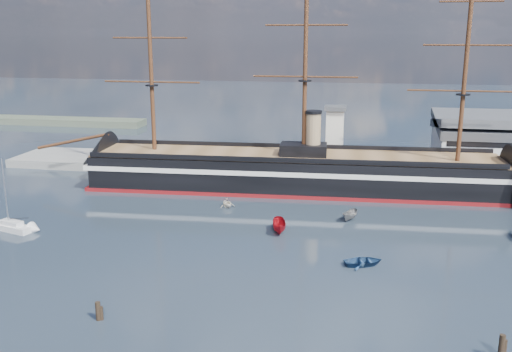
# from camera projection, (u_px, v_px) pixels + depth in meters

# --- Properties ---
(ground) EXTENTS (600.00, 600.00, 0.00)m
(ground) POSITION_uv_depth(u_px,v_px,m) (308.00, 219.00, 105.99)
(ground) COLOR #1C242C
(ground) RESTS_ON ground
(quay) EXTENTS (180.00, 18.00, 2.00)m
(quay) POSITION_uv_depth(u_px,v_px,m) (363.00, 175.00, 138.54)
(quay) COLOR slate
(quay) RESTS_ON ground
(quay_tower) EXTENTS (5.00, 5.00, 15.00)m
(quay_tower) POSITION_uv_depth(u_px,v_px,m) (335.00, 137.00, 134.53)
(quay_tower) COLOR silver
(quay_tower) RESTS_ON ground
(warship) EXTENTS (113.24, 20.43, 53.94)m
(warship) POSITION_uv_depth(u_px,v_px,m) (286.00, 171.00, 125.26)
(warship) COLOR black
(warship) RESTS_ON ground
(sailboat) EXTENTS (8.39, 4.54, 12.88)m
(sailboat) POSITION_uv_depth(u_px,v_px,m) (12.00, 226.00, 99.35)
(sailboat) COLOR silver
(sailboat) RESTS_ON ground
(motorboat_a) EXTENTS (7.41, 3.87, 2.82)m
(motorboat_a) POSITION_uv_depth(u_px,v_px,m) (279.00, 233.00, 98.40)
(motorboat_a) COLOR #9D0B15
(motorboat_a) RESTS_ON ground
(motorboat_b) EXTENTS (2.64, 3.87, 1.68)m
(motorboat_b) POSITION_uv_depth(u_px,v_px,m) (363.00, 265.00, 84.73)
(motorboat_b) COLOR navy
(motorboat_b) RESTS_ON ground
(motorboat_c) EXTENTS (5.98, 4.11, 2.25)m
(motorboat_c) POSITION_uv_depth(u_px,v_px,m) (350.00, 220.00, 105.01)
(motorboat_c) COLOR slate
(motorboat_c) RESTS_ON ground
(motorboat_d) EXTENTS (5.86, 5.09, 2.01)m
(motorboat_d) POSITION_uv_depth(u_px,v_px,m) (227.00, 207.00, 112.84)
(motorboat_d) COLOR #F0E6CF
(motorboat_d) RESTS_ON ground
(piling_near_left) EXTENTS (0.64, 0.64, 3.05)m
(piling_near_left) POSITION_uv_depth(u_px,v_px,m) (99.00, 320.00, 68.58)
(piling_near_left) COLOR black
(piling_near_left) RESTS_ON ground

